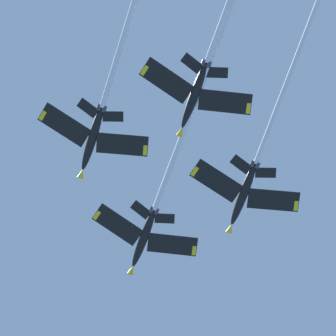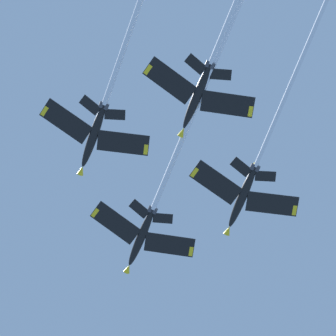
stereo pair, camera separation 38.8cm
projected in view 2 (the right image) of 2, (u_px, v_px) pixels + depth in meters
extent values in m
ellipsoid|color=black|center=(141.00, 237.00, 124.84)|extent=(8.08, 10.85, 3.72)
cone|color=yellow|center=(128.00, 268.00, 126.71)|extent=(2.01, 2.17, 1.49)
ellipsoid|color=black|center=(137.00, 246.00, 126.01)|extent=(2.47, 2.98, 1.44)
cube|color=black|center=(115.00, 223.00, 124.35)|extent=(8.66, 9.08, 0.91)
cube|color=yellow|center=(95.00, 213.00, 124.24)|extent=(1.80, 1.71, 0.48)
cube|color=black|center=(170.00, 245.00, 124.70)|extent=(9.68, 6.45, 0.91)
cube|color=yellow|center=(191.00, 251.00, 124.88)|extent=(1.27, 1.92, 0.48)
cube|color=black|center=(139.00, 209.00, 123.37)|extent=(3.63, 3.94, 0.51)
cube|color=black|center=(163.00, 218.00, 123.53)|extent=(3.96, 2.73, 0.51)
cube|color=yellow|center=(151.00, 212.00, 124.85)|extent=(1.78, 2.51, 3.22)
cylinder|color=#38383D|center=(150.00, 209.00, 123.11)|extent=(1.30, 1.39, 0.98)
cylinder|color=#38383D|center=(155.00, 211.00, 123.14)|extent=(1.30, 1.39, 0.98)
cylinder|color=white|center=(200.00, 97.00, 116.97)|extent=(25.00, 36.19, 9.66)
ellipsoid|color=black|center=(93.00, 136.00, 119.65)|extent=(7.84, 10.98, 3.82)
cone|color=yellow|center=(81.00, 170.00, 121.58)|extent=(1.99, 2.18, 1.51)
ellipsoid|color=black|center=(90.00, 146.00, 120.83)|extent=(2.42, 3.00, 1.46)
cube|color=black|center=(66.00, 121.00, 119.15)|extent=(8.76, 8.99, 0.94)
cube|color=yellow|center=(44.00, 111.00, 119.05)|extent=(1.78, 1.73, 0.49)
cube|color=black|center=(123.00, 143.00, 119.49)|extent=(9.67, 6.26, 0.94)
cube|color=yellow|center=(146.00, 150.00, 119.65)|extent=(1.24, 1.92, 0.49)
cube|color=black|center=(90.00, 105.00, 118.13)|extent=(3.67, 3.92, 0.53)
cube|color=black|center=(115.00, 115.00, 118.28)|extent=(3.94, 2.65, 0.53)
cube|color=yellow|center=(103.00, 109.00, 119.60)|extent=(1.73, 2.56, 3.24)
cylinder|color=#38383D|center=(101.00, 105.00, 117.86)|extent=(1.29, 1.40, 0.99)
cylinder|color=#38383D|center=(106.00, 107.00, 117.89)|extent=(1.29, 1.40, 0.99)
ellipsoid|color=black|center=(242.00, 197.00, 120.35)|extent=(7.86, 10.99, 3.67)
cone|color=yellow|center=(228.00, 230.00, 122.20)|extent=(1.98, 2.17, 1.49)
ellipsoid|color=black|center=(238.00, 206.00, 121.50)|extent=(2.42, 3.00, 1.43)
cube|color=black|center=(216.00, 182.00, 119.86)|extent=(8.77, 9.00, 0.90)
cube|color=yellow|center=(194.00, 172.00, 119.76)|extent=(1.78, 1.74, 0.47)
cube|color=black|center=(272.00, 204.00, 120.20)|extent=(9.67, 6.27, 0.90)
cube|color=yellow|center=(295.00, 210.00, 120.36)|extent=(1.24, 1.92, 0.47)
cube|color=black|center=(241.00, 167.00, 118.89)|extent=(3.67, 3.92, 0.51)
cube|color=black|center=(265.00, 176.00, 119.04)|extent=(3.94, 2.65, 0.51)
cube|color=yellow|center=(252.00, 170.00, 120.37)|extent=(1.72, 2.54, 3.21)
cylinder|color=#38383D|center=(253.00, 167.00, 118.63)|extent=(1.29, 1.39, 0.98)
cylinder|color=#38383D|center=(257.00, 168.00, 118.66)|extent=(1.29, 1.39, 0.98)
cylinder|color=white|center=(308.00, 45.00, 112.43)|extent=(24.36, 37.31, 9.43)
ellipsoid|color=black|center=(197.00, 97.00, 116.71)|extent=(8.04, 10.87, 3.75)
cone|color=yellow|center=(182.00, 132.00, 118.59)|extent=(2.01, 2.17, 1.50)
ellipsoid|color=black|center=(192.00, 107.00, 117.87)|extent=(2.46, 2.98, 1.45)
cube|color=black|center=(170.00, 81.00, 116.21)|extent=(8.68, 9.07, 0.92)
cube|color=yellow|center=(148.00, 70.00, 116.10)|extent=(1.80, 1.72, 0.48)
cube|color=black|center=(228.00, 104.00, 116.56)|extent=(9.68, 6.42, 0.92)
cube|color=yellow|center=(250.00, 111.00, 116.73)|extent=(1.27, 1.92, 0.48)
cube|color=black|center=(196.00, 64.00, 115.22)|extent=(3.63, 3.94, 0.52)
cube|color=black|center=(221.00, 74.00, 115.37)|extent=(3.95, 2.71, 0.52)
cube|color=yellow|center=(208.00, 69.00, 116.70)|extent=(1.78, 2.52, 3.23)
cylinder|color=#38383D|center=(208.00, 64.00, 114.96)|extent=(1.30, 1.39, 0.98)
cylinder|color=#38383D|center=(212.00, 66.00, 114.99)|extent=(1.30, 1.39, 0.98)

